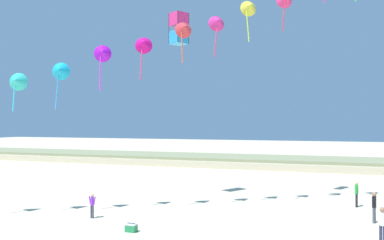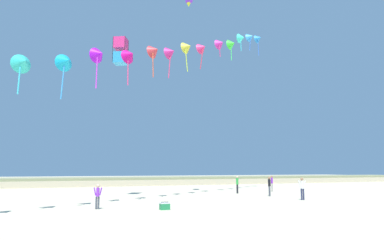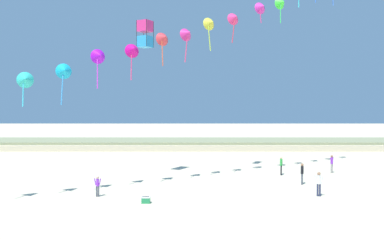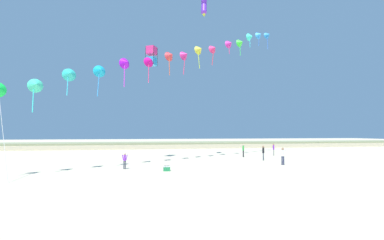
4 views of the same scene
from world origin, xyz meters
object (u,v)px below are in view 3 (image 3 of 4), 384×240
(person_far_left, at_px, (98,185))
(large_kite_low_lead, at_px, (145,34))
(person_near_right, at_px, (319,182))
(person_mid_center, at_px, (302,172))
(beach_cooler, at_px, (146,200))
(person_near_left, at_px, (281,164))
(person_far_right, at_px, (332,163))

(person_far_left, bearing_deg, large_kite_low_lead, 71.30)
(person_near_right, xyz_separation_m, large_kite_low_lead, (-13.21, 7.43, 11.79))
(person_mid_center, height_order, person_far_left, person_mid_center)
(person_mid_center, xyz_separation_m, large_kite_low_lead, (-13.19, 3.13, 11.79))
(beach_cooler, bearing_deg, person_mid_center, 27.63)
(person_mid_center, distance_m, person_far_left, 16.36)
(person_mid_center, bearing_deg, person_far_left, -164.29)
(person_near_right, distance_m, person_mid_center, 4.31)
(large_kite_low_lead, bearing_deg, beach_cooler, -83.41)
(person_near_left, height_order, person_near_right, same)
(person_near_left, bearing_deg, large_kite_low_lead, -174.18)
(person_far_right, distance_m, beach_cooler, 20.31)
(person_near_left, relative_size, person_mid_center, 1.00)
(person_near_right, height_order, person_far_left, person_near_right)
(person_near_left, xyz_separation_m, large_kite_low_lead, (-12.44, -1.27, 11.79))
(large_kite_low_lead, distance_m, beach_cooler, 15.78)
(large_kite_low_lead, bearing_deg, person_near_right, -29.36)
(person_near_right, relative_size, beach_cooler, 3.03)
(person_far_right, bearing_deg, large_kite_low_lead, -172.09)
(person_far_right, height_order, large_kite_low_lead, large_kite_low_lead)
(person_far_right, bearing_deg, person_far_left, -153.56)
(person_near_left, distance_m, large_kite_low_lead, 17.18)
(person_far_left, relative_size, beach_cooler, 2.58)
(person_far_left, relative_size, large_kite_low_lead, 0.63)
(person_far_left, height_order, person_far_right, person_far_right)
(person_far_right, relative_size, beach_cooler, 3.00)
(person_far_left, xyz_separation_m, large_kite_low_lead, (2.56, 7.56, 11.94))
(person_near_left, height_order, person_mid_center, person_near_left)
(person_mid_center, relative_size, person_far_right, 1.01)
(person_far_right, bearing_deg, person_near_left, -167.07)
(person_mid_center, height_order, large_kite_low_lead, large_kite_low_lead)
(person_near_right, distance_m, person_far_right, 10.77)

